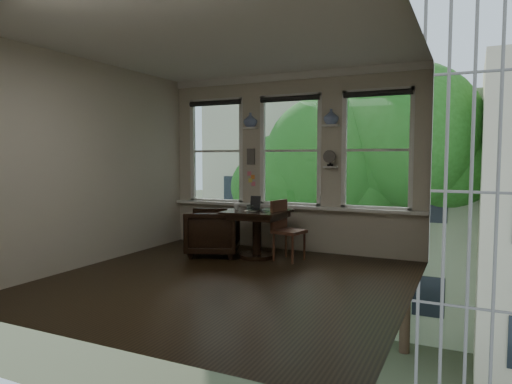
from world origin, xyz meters
The scene contains 25 objects.
ground centered at (0.00, 0.00, 0.00)m, with size 4.50×4.50×0.00m, color black.
ceiling centered at (0.00, 0.00, 3.00)m, with size 4.50×4.50×0.00m, color silver.
wall_back centered at (0.00, 2.25, 1.50)m, with size 4.50×4.50×0.00m, color #BFB6A3.
wall_front centered at (0.00, -2.25, 1.50)m, with size 4.50×4.50×0.00m, color #BFB6A3.
wall_left centered at (-2.25, 0.00, 1.50)m, with size 4.50×4.50×0.00m, color #BFB6A3.
wall_right centered at (2.25, 0.00, 1.50)m, with size 4.50×4.50×0.00m, color #BFB6A3.
window_left centered at (-1.45, 2.25, 1.70)m, with size 1.10×0.12×1.90m, color white, non-canonical shape.
window_center centered at (0.00, 2.25, 1.70)m, with size 1.10×0.12×1.90m, color white, non-canonical shape.
window_right centered at (1.45, 2.25, 1.70)m, with size 1.10×0.12×1.90m, color white, non-canonical shape.
shelf_left centered at (-0.72, 2.15, 2.10)m, with size 0.26×0.16×0.03m, color white.
shelf_right centered at (0.72, 2.15, 2.10)m, with size 0.26×0.16×0.03m, color white.
intercom centered at (-0.72, 2.18, 1.60)m, with size 0.14×0.06×0.28m, color #59544F.
sticky_notes centered at (-0.72, 2.19, 1.25)m, with size 0.16×0.01×0.24m, color pink, non-canonical shape.
desk_fan centered at (0.72, 2.13, 1.53)m, with size 0.20×0.20×0.24m, color #59544F, non-canonical shape.
vase_left centered at (-0.72, 2.15, 2.24)m, with size 0.24×0.24×0.25m, color silver.
vase_right centered at (0.72, 2.15, 2.24)m, with size 0.24×0.24×0.25m, color silver.
table centered at (-0.24, 1.39, 0.38)m, with size 0.90×0.90×0.75m, color black, non-canonical shape.
armchair_left centered at (-0.96, 1.24, 0.38)m, with size 0.80×0.83×0.75m, color black.
cushion_red centered at (-0.96, 1.24, 0.45)m, with size 0.45×0.45×0.06m, color maroon.
side_chair_right centered at (0.30, 1.41, 0.46)m, with size 0.42×0.42×0.92m, color #402317, non-canonical shape.
laptop centered at (-0.15, 1.28, 0.76)m, with size 0.32×0.21×0.03m, color black.
mug centered at (-0.56, 1.31, 0.80)m, with size 0.10×0.10×0.10m, color white.
drinking_glass centered at (-0.31, 1.29, 0.80)m, with size 0.12×0.12×0.09m, color white.
tablet centered at (-0.31, 1.48, 0.86)m, with size 0.16×0.02×0.22m, color black.
papers centered at (-0.27, 1.38, 0.75)m, with size 0.22×0.30×0.00m, color silver.
Camera 1 is at (2.82, -5.06, 1.58)m, focal length 32.00 mm.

